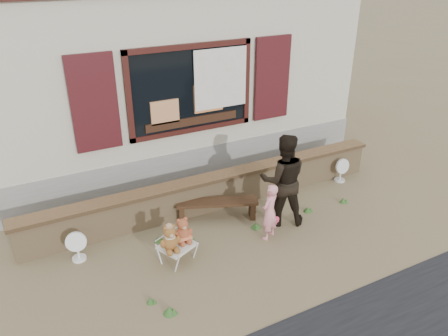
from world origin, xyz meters
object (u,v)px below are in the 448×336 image
adult (283,180)px  folding_chair (177,246)px  bench (217,205)px  teddy_bear_left (170,237)px  teddy_bear_right (182,229)px  child (270,212)px

adult → folding_chair: bearing=30.1°
adult → bench: bearing=-7.3°
teddy_bear_left → teddy_bear_right: size_ratio=1.04×
bench → child: child is taller
teddy_bear_right → adult: size_ratio=0.25×
teddy_bear_left → teddy_bear_right: teddy_bear_left is taller
teddy_bear_left → child: (1.74, -0.06, -0.02)m
teddy_bear_right → child: child is taller
folding_chair → teddy_bear_right: (0.13, 0.06, 0.24)m
teddy_bear_left → child: 1.74m
teddy_bear_left → adult: bearing=-17.9°
child → adult: bearing=-172.9°
teddy_bear_left → adult: size_ratio=0.26×
bench → teddy_bear_left: bearing=-122.6°
bench → child: bearing=-38.8°
folding_chair → teddy_bear_right: 0.28m
folding_chair → teddy_bear_left: size_ratio=1.42×
folding_chair → teddy_bear_right: bearing=0.0°
child → adult: (0.46, 0.32, 0.34)m
folding_chair → bench: bearing=11.5°
child → bench: bearing=-88.7°
teddy_bear_right → adult: (1.95, 0.15, 0.32)m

